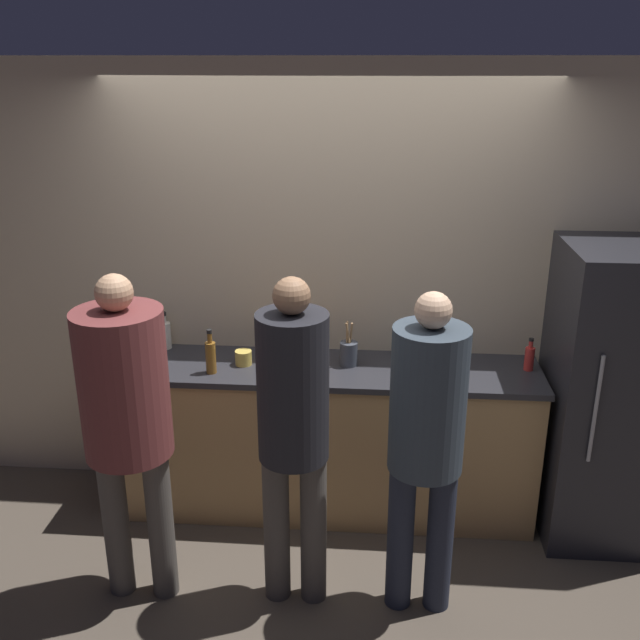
% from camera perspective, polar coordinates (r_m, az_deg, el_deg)
% --- Properties ---
extents(ground_plane, '(14.00, 14.00, 0.00)m').
position_cam_1_polar(ground_plane, '(4.29, -0.15, -16.90)').
color(ground_plane, '#4C4238').
extents(wall_back, '(5.20, 0.06, 2.60)m').
position_cam_1_polar(wall_back, '(4.22, 0.52, 2.48)').
color(wall_back, '#C6B293').
rests_on(wall_back, ground_plane).
extents(counter, '(2.48, 0.59, 0.93)m').
position_cam_1_polar(counter, '(4.30, 0.21, -9.30)').
color(counter, tan).
rests_on(counter, ground_plane).
extents(refrigerator, '(0.70, 0.70, 1.69)m').
position_cam_1_polar(refrigerator, '(4.26, 22.51, -5.58)').
color(refrigerator, '#232328').
rests_on(refrigerator, ground_plane).
extents(person_left, '(0.42, 0.42, 1.70)m').
position_cam_1_polar(person_left, '(3.47, -15.26, -6.77)').
color(person_left, '#4C4742').
rests_on(person_left, ground_plane).
extents(person_center, '(0.33, 0.33, 1.70)m').
position_cam_1_polar(person_center, '(3.35, -2.14, -8.04)').
color(person_center, '#4C4742').
rests_on(person_center, ground_plane).
extents(person_right, '(0.35, 0.35, 1.65)m').
position_cam_1_polar(person_right, '(3.34, 8.50, -8.76)').
color(person_right, '#232838').
rests_on(person_right, ground_plane).
extents(fruit_bowl, '(0.27, 0.27, 0.14)m').
position_cam_1_polar(fruit_bowl, '(4.00, -1.96, -3.42)').
color(fruit_bowl, brown).
rests_on(fruit_bowl, counter).
extents(utensil_crock, '(0.10, 0.10, 0.26)m').
position_cam_1_polar(utensil_crock, '(4.07, 2.31, -2.64)').
color(utensil_crock, '#3D424C').
rests_on(utensil_crock, counter).
extents(bottle_red, '(0.05, 0.05, 0.19)m').
position_cam_1_polar(bottle_red, '(4.18, 16.41, -2.90)').
color(bottle_red, red).
rests_on(bottle_red, counter).
extents(bottle_clear, '(0.08, 0.08, 0.23)m').
position_cam_1_polar(bottle_clear, '(4.40, -12.33, -1.11)').
color(bottle_clear, silver).
rests_on(bottle_clear, counter).
extents(bottle_amber, '(0.06, 0.06, 0.26)m').
position_cam_1_polar(bottle_amber, '(4.01, -8.74, -2.86)').
color(bottle_amber, brown).
rests_on(bottle_amber, counter).
extents(cup_yellow, '(0.10, 0.10, 0.08)m').
position_cam_1_polar(cup_yellow, '(4.11, -6.14, -3.02)').
color(cup_yellow, gold).
rests_on(cup_yellow, counter).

